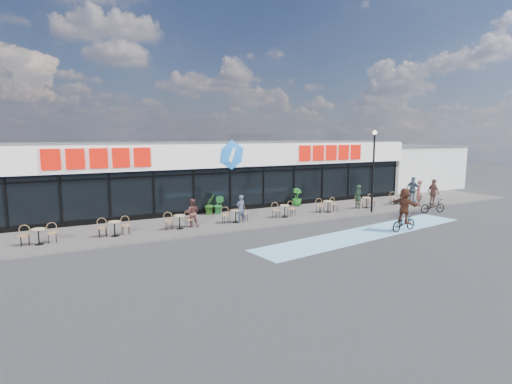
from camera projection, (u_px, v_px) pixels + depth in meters
ground at (288, 236)px, 20.20m from camera, size 120.00×120.00×0.00m
sidewalk at (247, 219)px, 24.12m from camera, size 44.00×5.00×0.10m
bike_lane at (368, 233)px, 20.75m from camera, size 14.17×4.13×0.01m
building at (213, 174)px, 28.55m from camera, size 30.60×6.57×4.75m
neighbour_building at (404, 166)px, 39.08m from camera, size 9.20×7.20×4.11m
lamp_post at (373, 164)px, 25.46m from camera, size 0.28×0.28×5.25m
bistro_set_0 at (38, 234)px, 18.18m from camera, size 1.54×0.62×0.90m
bistro_set_1 at (114, 227)px, 19.72m from camera, size 1.54×0.62×0.90m
bistro_set_2 at (179, 220)px, 21.26m from camera, size 1.54×0.62×0.90m
bistro_set_3 at (235, 214)px, 22.80m from camera, size 1.54×0.62×0.90m
bistro_set_4 at (284, 209)px, 24.33m from camera, size 1.54×0.62×0.90m
bistro_set_5 at (327, 205)px, 25.87m from camera, size 1.54×0.62×0.90m
bistro_set_6 at (365, 201)px, 27.41m from camera, size 1.54×0.62×0.90m
bistro_set_7 at (400, 198)px, 28.95m from camera, size 1.54×0.62×0.90m
potted_plant_left at (219, 205)px, 25.26m from camera, size 0.83×0.85×1.20m
potted_plant_mid at (210, 204)px, 25.12m from camera, size 0.90×0.83×1.31m
potted_plant_right at (297, 197)px, 28.11m from camera, size 0.78×0.78×1.26m
patron_left at (241, 209)px, 22.71m from camera, size 0.64×0.48×1.58m
patron_right at (192, 213)px, 21.63m from camera, size 0.93×0.84×1.55m
pedestrian_a at (358, 197)px, 27.12m from camera, size 0.41×0.60×1.62m
pedestrian_b at (413, 190)px, 29.52m from camera, size 0.58×1.17×1.93m
pedestrian_c at (419, 192)px, 28.71m from camera, size 0.76×0.68×1.74m
cyclist_a at (404, 212)px, 21.02m from camera, size 1.81×1.77×2.31m
cyclist_b at (433, 200)px, 26.03m from camera, size 1.90×1.11×2.23m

